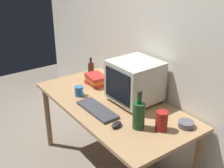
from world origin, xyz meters
name	(u,v)px	position (x,y,z in m)	size (l,w,h in m)	color
back_wall	(153,37)	(0.00, 0.44, 1.25)	(4.00, 0.08, 2.50)	silver
desk	(112,111)	(0.00, 0.00, 0.65)	(1.55, 0.77, 0.73)	tan
crt_monitor	(135,81)	(0.09, 0.18, 0.93)	(0.39, 0.40, 0.37)	beige
keyboard	(97,110)	(0.05, -0.18, 0.75)	(0.42, 0.15, 0.02)	#3F3F47
computer_mouse	(117,125)	(0.33, -0.19, 0.75)	(0.06, 0.10, 0.04)	black
bottle_tall	(139,114)	(0.44, -0.07, 0.85)	(0.09, 0.09, 0.31)	#1E4C23
bottle_short	(91,68)	(-0.66, 0.19, 0.81)	(0.06, 0.06, 0.19)	#472314
book_stack	(96,80)	(-0.40, 0.09, 0.79)	(0.24, 0.18, 0.10)	red
mug	(79,91)	(-0.29, -0.16, 0.78)	(0.12, 0.08, 0.09)	#3370B2
cd_spindle	(186,124)	(0.64, 0.23, 0.76)	(0.12, 0.12, 0.04)	#595B66
metal_canister	(162,121)	(0.55, 0.05, 0.81)	(0.09, 0.09, 0.15)	#A51E19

